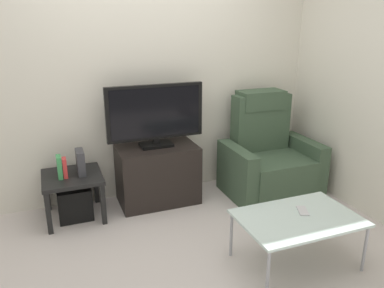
{
  "coord_description": "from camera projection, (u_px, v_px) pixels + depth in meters",
  "views": [
    {
      "loc": [
        -0.95,
        -2.67,
        1.82
      ],
      "look_at": [
        0.29,
        0.5,
        0.7
      ],
      "focal_mm": 35.67,
      "sensor_mm": 36.0,
      "label": 1
    }
  ],
  "objects": [
    {
      "name": "subwoofer_box",
      "position": [
        75.0,
        202.0,
        3.65
      ],
      "size": [
        0.31,
        0.31,
        0.31
      ],
      "primitive_type": "cube",
      "color": "black",
      "rests_on": "ground"
    },
    {
      "name": "wall_back",
      "position": [
        143.0,
        73.0,
        3.86
      ],
      "size": [
        6.4,
        0.06,
        2.6
      ],
      "primitive_type": "cube",
      "color": "beige",
      "rests_on": "ground"
    },
    {
      "name": "wall_side",
      "position": [
        373.0,
        78.0,
        3.51
      ],
      "size": [
        0.06,
        4.48,
        2.6
      ],
      "primitive_type": "cube",
      "color": "beige",
      "rests_on": "ground"
    },
    {
      "name": "tv_stand",
      "position": [
        158.0,
        174.0,
        3.92
      ],
      "size": [
        0.8,
        0.48,
        0.6
      ],
      "color": "black",
      "rests_on": "ground"
    },
    {
      "name": "game_console",
      "position": [
        81.0,
        162.0,
        3.56
      ],
      "size": [
        0.07,
        0.2,
        0.23
      ],
      "primitive_type": "cube",
      "color": "#333338",
      "rests_on": "side_table"
    },
    {
      "name": "book_leftmost",
      "position": [
        59.0,
        167.0,
        3.48
      ],
      "size": [
        0.04,
        0.13,
        0.21
      ],
      "primitive_type": "cube",
      "color": "#388C4C",
      "rests_on": "side_table"
    },
    {
      "name": "side_table",
      "position": [
        73.0,
        182.0,
        3.58
      ],
      "size": [
        0.54,
        0.54,
        0.43
      ],
      "color": "black",
      "rests_on": "ground"
    },
    {
      "name": "coffee_table",
      "position": [
        298.0,
        220.0,
        2.88
      ],
      "size": [
        0.9,
        0.6,
        0.4
      ],
      "color": "#B2C6C1",
      "rests_on": "ground"
    },
    {
      "name": "cell_phone",
      "position": [
        303.0,
        211.0,
        2.95
      ],
      "size": [
        0.12,
        0.17,
        0.01
      ],
      "primitive_type": "cube",
      "rotation": [
        0.0,
        0.0,
        -0.4
      ],
      "color": "#B7B7BC",
      "rests_on": "coffee_table"
    },
    {
      "name": "book_middle",
      "position": [
        65.0,
        168.0,
        3.5
      ],
      "size": [
        0.04,
        0.11,
        0.18
      ],
      "primitive_type": "cube",
      "color": "red",
      "rests_on": "side_table"
    },
    {
      "name": "recliner_armchair",
      "position": [
        268.0,
        158.0,
        4.16
      ],
      "size": [
        0.98,
        0.78,
        1.08
      ],
      "rotation": [
        0.0,
        0.0,
        -0.12
      ],
      "color": "#384C38",
      "rests_on": "ground"
    },
    {
      "name": "ground_plane",
      "position": [
        182.0,
        242.0,
        3.26
      ],
      "size": [
        6.4,
        6.4,
        0.0
      ],
      "primitive_type": "plane",
      "color": "#BCB2AD"
    },
    {
      "name": "television",
      "position": [
        155.0,
        114.0,
        3.74
      ],
      "size": [
        0.97,
        0.2,
        0.62
      ],
      "color": "black",
      "rests_on": "tv_stand"
    }
  ]
}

